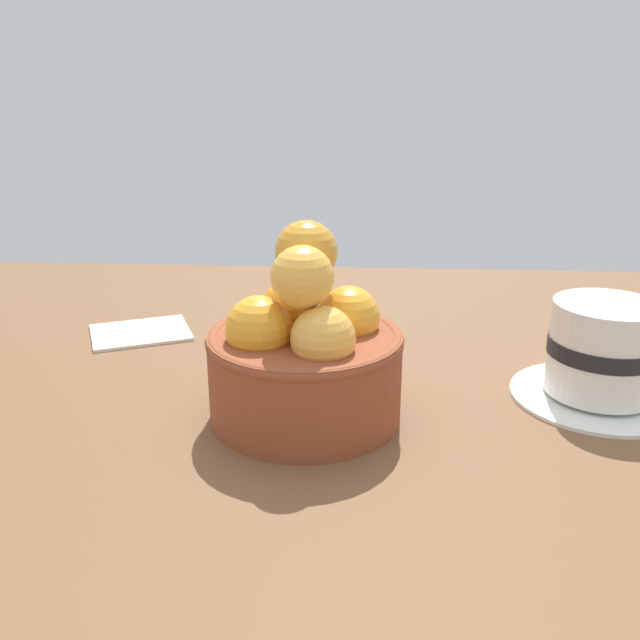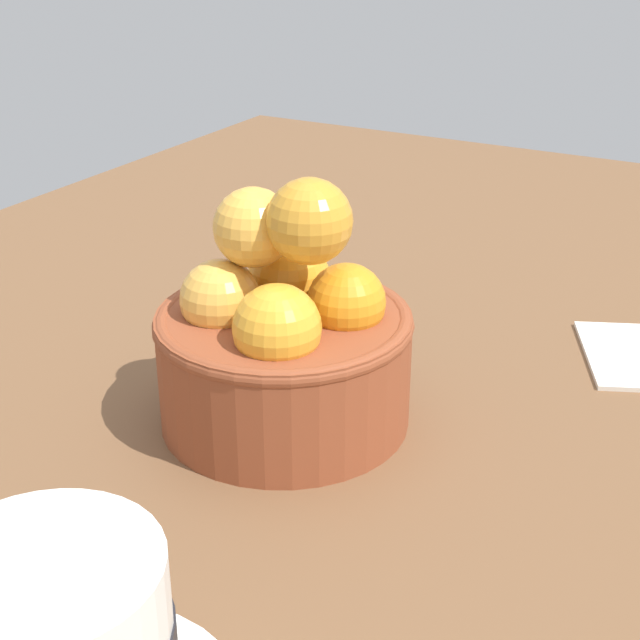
% 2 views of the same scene
% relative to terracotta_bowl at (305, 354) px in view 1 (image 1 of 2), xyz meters
% --- Properties ---
extents(ground_plane, '(1.28, 0.84, 0.04)m').
position_rel_terracotta_bowl_xyz_m(ground_plane, '(0.00, -0.00, -0.07)').
color(ground_plane, brown).
extents(terracotta_bowl, '(0.14, 0.14, 0.14)m').
position_rel_terracotta_bowl_xyz_m(terracotta_bowl, '(0.00, 0.00, 0.00)').
color(terracotta_bowl, brown).
rests_on(terracotta_bowl, ground_plane).
extents(coffee_cup, '(0.13, 0.13, 0.08)m').
position_rel_terracotta_bowl_xyz_m(coffee_cup, '(-0.22, -0.04, -0.01)').
color(coffee_cup, white).
rests_on(coffee_cup, ground_plane).
extents(folded_napkin, '(0.11, 0.10, 0.01)m').
position_rel_terracotta_bowl_xyz_m(folded_napkin, '(0.17, -0.16, -0.05)').
color(folded_napkin, white).
rests_on(folded_napkin, ground_plane).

